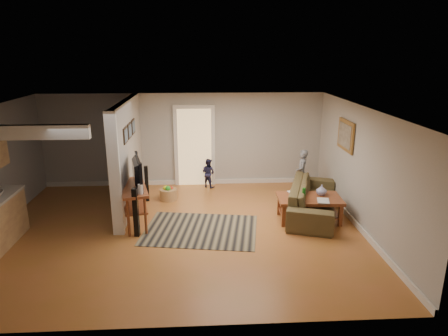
{
  "coord_description": "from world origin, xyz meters",
  "views": [
    {
      "loc": [
        0.5,
        -7.57,
        3.58
      ],
      "look_at": [
        0.97,
        0.78,
        1.1
      ],
      "focal_mm": 32.0,
      "sensor_mm": 36.0,
      "label": 1
    }
  ],
  "objects_px": {
    "tv_console": "(134,190)",
    "child": "(300,195)",
    "sofa": "(312,214)",
    "toy_basket": "(168,194)",
    "toddler": "(208,187)",
    "speaker_right": "(147,184)",
    "coffee_table": "(310,202)",
    "speaker_left": "(136,213)"
  },
  "relations": [
    {
      "from": "tv_console",
      "to": "child",
      "type": "relative_size",
      "value": 1.18
    },
    {
      "from": "child",
      "to": "tv_console",
      "type": "bearing_deg",
      "value": -56.12
    },
    {
      "from": "coffee_table",
      "to": "tv_console",
      "type": "height_order",
      "value": "tv_console"
    },
    {
      "from": "sofa",
      "to": "tv_console",
      "type": "bearing_deg",
      "value": 112.84
    },
    {
      "from": "child",
      "to": "toy_basket",
      "type": "bearing_deg",
      "value": -75.09
    },
    {
      "from": "coffee_table",
      "to": "speaker_left",
      "type": "bearing_deg",
      "value": -171.01
    },
    {
      "from": "coffee_table",
      "to": "toy_basket",
      "type": "relative_size",
      "value": 3.25
    },
    {
      "from": "sofa",
      "to": "speaker_right",
      "type": "distance_m",
      "value": 4.0
    },
    {
      "from": "coffee_table",
      "to": "child",
      "type": "xyz_separation_m",
      "value": [
        0.18,
        1.53,
        -0.41
      ]
    },
    {
      "from": "speaker_left",
      "to": "toddler",
      "type": "xyz_separation_m",
      "value": [
        1.48,
        2.9,
        -0.5
      ]
    },
    {
      "from": "tv_console",
      "to": "child",
      "type": "bearing_deg",
      "value": 7.45
    },
    {
      "from": "coffee_table",
      "to": "toy_basket",
      "type": "height_order",
      "value": "coffee_table"
    },
    {
      "from": "coffee_table",
      "to": "speaker_left",
      "type": "relative_size",
      "value": 1.38
    },
    {
      "from": "speaker_right",
      "to": "toddler",
      "type": "bearing_deg",
      "value": 24.69
    },
    {
      "from": "coffee_table",
      "to": "child",
      "type": "distance_m",
      "value": 1.59
    },
    {
      "from": "coffee_table",
      "to": "child",
      "type": "height_order",
      "value": "coffee_table"
    },
    {
      "from": "speaker_left",
      "to": "toddler",
      "type": "distance_m",
      "value": 3.29
    },
    {
      "from": "sofa",
      "to": "child",
      "type": "xyz_separation_m",
      "value": [
        0.02,
        1.19,
        0.0
      ]
    },
    {
      "from": "toddler",
      "to": "child",
      "type": "bearing_deg",
      "value": -162.79
    },
    {
      "from": "sofa",
      "to": "tv_console",
      "type": "height_order",
      "value": "tv_console"
    },
    {
      "from": "speaker_left",
      "to": "child",
      "type": "distance_m",
      "value": 4.39
    },
    {
      "from": "speaker_right",
      "to": "child",
      "type": "relative_size",
      "value": 0.74
    },
    {
      "from": "sofa",
      "to": "tv_console",
      "type": "relative_size",
      "value": 1.71
    },
    {
      "from": "tv_console",
      "to": "toddler",
      "type": "xyz_separation_m",
      "value": [
        1.59,
        2.3,
        -0.77
      ]
    },
    {
      "from": "tv_console",
      "to": "toy_basket",
      "type": "bearing_deg",
      "value": 53.75
    },
    {
      "from": "speaker_right",
      "to": "toddler",
      "type": "distance_m",
      "value": 1.85
    },
    {
      "from": "coffee_table",
      "to": "tv_console",
      "type": "xyz_separation_m",
      "value": [
        -3.75,
        0.02,
        0.35
      ]
    },
    {
      "from": "tv_console",
      "to": "speaker_left",
      "type": "height_order",
      "value": "tv_console"
    },
    {
      "from": "coffee_table",
      "to": "speaker_right",
      "type": "height_order",
      "value": "speaker_right"
    },
    {
      "from": "sofa",
      "to": "toy_basket",
      "type": "height_order",
      "value": "toy_basket"
    },
    {
      "from": "sofa",
      "to": "toy_basket",
      "type": "distance_m",
      "value": 3.5
    },
    {
      "from": "coffee_table",
      "to": "speaker_right",
      "type": "bearing_deg",
      "value": 159.71
    },
    {
      "from": "coffee_table",
      "to": "speaker_left",
      "type": "height_order",
      "value": "speaker_left"
    },
    {
      "from": "tv_console",
      "to": "speaker_left",
      "type": "relative_size",
      "value": 1.41
    },
    {
      "from": "tv_console",
      "to": "speaker_right",
      "type": "distance_m",
      "value": 1.38
    },
    {
      "from": "toy_basket",
      "to": "tv_console",
      "type": "bearing_deg",
      "value": -112.72
    },
    {
      "from": "sofa",
      "to": "toddler",
      "type": "height_order",
      "value": "toddler"
    },
    {
      "from": "sofa",
      "to": "child",
      "type": "height_order",
      "value": "child"
    },
    {
      "from": "sofa",
      "to": "speaker_left",
      "type": "distance_m",
      "value": 3.95
    },
    {
      "from": "sofa",
      "to": "speaker_left",
      "type": "xyz_separation_m",
      "value": [
        -3.8,
        -0.92,
        0.5
      ]
    },
    {
      "from": "sofa",
      "to": "speaker_right",
      "type": "xyz_separation_m",
      "value": [
        -3.84,
        1.02,
        0.45
      ]
    },
    {
      "from": "tv_console",
      "to": "sofa",
      "type": "bearing_deg",
      "value": -8.8
    }
  ]
}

